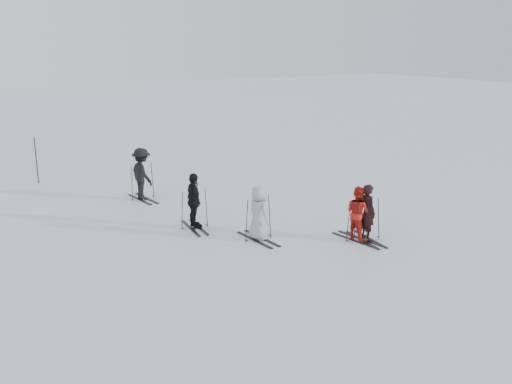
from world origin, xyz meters
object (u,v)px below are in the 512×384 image
at_px(skier_grey, 258,214).
at_px(piste_marker, 36,160).
at_px(skier_near_dark, 368,213).
at_px(skier_uphill_left, 194,202).
at_px(skier_uphill_far, 142,174).
at_px(skier_red, 358,214).

distance_m(skier_grey, piste_marker, 10.70).
xyz_separation_m(skier_near_dark, skier_uphill_left, (-3.61, 3.43, 0.03)).
xyz_separation_m(skier_near_dark, piste_marker, (-6.42, 11.57, 0.12)).
height_order(skier_grey, piste_marker, piste_marker).
xyz_separation_m(skier_near_dark, skier_uphill_far, (-3.78, 7.23, 0.11)).
relative_size(skier_near_dark, skier_uphill_left, 0.96).
bearing_deg(skier_uphill_left, skier_near_dark, -126.60).
distance_m(skier_grey, skier_uphill_left, 2.12).
bearing_deg(skier_grey, skier_uphill_left, 27.05).
relative_size(skier_red, piste_marker, 0.83).
height_order(skier_near_dark, skier_red, skier_near_dark).
height_order(skier_grey, skier_uphill_left, skier_uphill_left).
relative_size(skier_near_dark, skier_red, 1.05).
relative_size(skier_red, skier_uphill_left, 0.92).
bearing_deg(piste_marker, skier_red, -61.41).
height_order(skier_red, skier_uphill_far, skier_uphill_far).
height_order(skier_red, piste_marker, piste_marker).
distance_m(skier_near_dark, skier_grey, 3.00).
distance_m(skier_uphill_left, skier_uphill_far, 3.81).
height_order(skier_red, skier_uphill_left, skier_uphill_left).
bearing_deg(skier_red, skier_uphill_left, 39.61).
bearing_deg(skier_red, piste_marker, 21.98).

